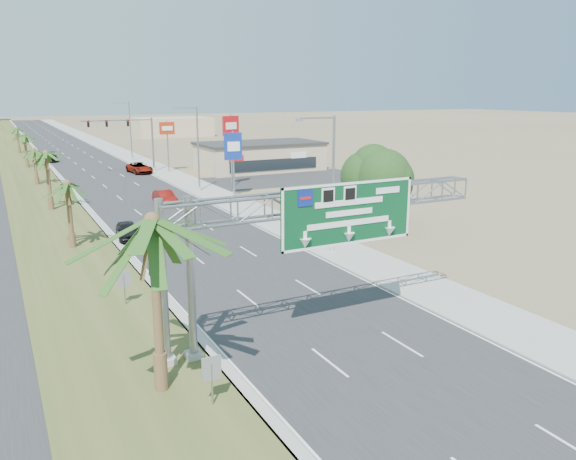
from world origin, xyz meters
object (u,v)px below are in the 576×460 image
(store_building, at_px, (260,157))
(sign_gantry, at_px, (316,214))
(pole_sign_red_far, at_px, (167,132))
(palm_near, at_px, (152,222))
(signal_mast, at_px, (139,140))
(car_mid_lane, at_px, (165,198))
(car_left_lane, at_px, (127,231))
(car_far, at_px, (51,157))
(car_right_lane, at_px, (140,168))
(pole_sign_red_near, at_px, (231,130))
(pole_sign_blue, at_px, (233,149))

(store_building, bearing_deg, sign_gantry, -112.36)
(pole_sign_red_far, bearing_deg, palm_near, -106.28)
(signal_mast, bearing_deg, car_mid_lane, -97.96)
(car_left_lane, height_order, car_far, car_far)
(palm_near, xyz_separation_m, car_right_lane, (13.99, 63.05, -6.16))
(car_far, distance_m, pole_sign_red_far, 27.04)
(store_building, bearing_deg, pole_sign_red_near, -127.39)
(signal_mast, distance_m, pole_sign_red_far, 4.31)
(car_right_lane, bearing_deg, pole_sign_blue, -85.54)
(sign_gantry, relative_size, store_building, 0.93)
(pole_sign_red_near, bearing_deg, pole_sign_blue, -110.27)
(pole_sign_red_far, bearing_deg, car_right_lane, 170.15)
(car_right_lane, height_order, car_far, car_right_lane)
(sign_gantry, relative_size, car_left_lane, 4.04)
(car_far, height_order, pole_sign_red_near, pole_sign_red_near)
(pole_sign_blue, relative_size, pole_sign_red_far, 0.98)
(store_building, height_order, car_right_lane, store_building)
(palm_near, bearing_deg, signal_mast, 77.34)
(signal_mast, xyz_separation_m, car_mid_lane, (-3.67, -26.27, -4.11))
(palm_near, height_order, pole_sign_blue, palm_near)
(car_far, bearing_deg, pole_sign_red_near, -63.08)
(car_far, distance_m, pole_sign_red_near, 43.68)
(store_building, bearing_deg, palm_near, -118.28)
(car_right_lane, bearing_deg, store_building, -23.17)
(car_right_lane, distance_m, pole_sign_red_near, 20.37)
(car_right_lane, height_order, pole_sign_red_near, pole_sign_red_near)
(car_left_lane, bearing_deg, pole_sign_red_far, 75.09)
(car_mid_lane, xyz_separation_m, pole_sign_blue, (8.20, 0.73, 4.72))
(car_left_lane, relative_size, pole_sign_red_far, 0.55)
(sign_gantry, height_order, signal_mast, signal_mast)
(car_mid_lane, bearing_deg, pole_sign_red_near, 33.26)
(sign_gantry, height_order, car_mid_lane, sign_gantry)
(sign_gantry, relative_size, pole_sign_red_near, 1.86)
(signal_mast, distance_m, car_far, 23.55)
(palm_near, distance_m, pole_sign_red_far, 64.93)
(pole_sign_blue, bearing_deg, pole_sign_red_far, 91.67)
(store_building, distance_m, pole_sign_blue, 23.38)
(car_left_lane, height_order, car_right_lane, car_right_lane)
(store_building, relative_size, pole_sign_red_near, 2.00)
(signal_mast, relative_size, pole_sign_red_near, 1.14)
(sign_gantry, xyz_separation_m, palm_near, (-8.14, -1.93, 0.87))
(pole_sign_blue, bearing_deg, sign_gantry, -106.42)
(pole_sign_red_near, bearing_deg, car_left_lane, -130.55)
(signal_mast, height_order, store_building, signal_mast)
(pole_sign_red_near, bearing_deg, car_far, 113.92)
(store_building, relative_size, car_far, 3.49)
(palm_near, distance_m, pole_sign_red_near, 49.95)
(palm_near, distance_m, signal_mast, 65.60)
(car_right_lane, bearing_deg, pole_sign_red_near, -74.40)
(palm_near, xyz_separation_m, store_building, (31.20, 58.00, -4.93))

